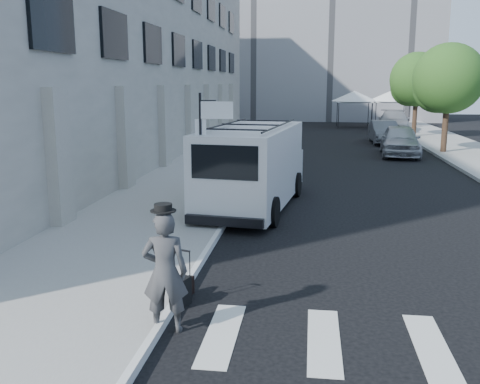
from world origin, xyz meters
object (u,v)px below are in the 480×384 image
(parked_car_a, at_px, (400,140))
(parked_car_b, at_px, (384,132))
(briefcase, at_px, (187,288))
(suitcase, at_px, (181,291))
(parked_car_c, at_px, (394,122))
(cargo_van, at_px, (253,166))
(businessman, at_px, (165,272))

(parked_car_a, height_order, parked_car_b, parked_car_a)
(briefcase, distance_m, suitcase, 0.42)
(parked_car_c, bearing_deg, parked_car_a, -89.99)
(cargo_van, relative_size, parked_car_c, 1.19)
(suitcase, height_order, parked_car_a, parked_car_a)
(parked_car_a, bearing_deg, parked_car_c, 88.23)
(suitcase, relative_size, cargo_van, 0.14)
(parked_car_a, xyz_separation_m, parked_car_c, (1.69, 14.22, 0.02))
(cargo_van, xyz_separation_m, parked_car_a, (6.58, 13.20, -0.47))
(businessman, xyz_separation_m, parked_car_a, (7.01, 22.10, -0.15))
(businessman, bearing_deg, parked_car_b, -112.65)
(cargo_van, relative_size, parked_car_a, 1.43)
(suitcase, bearing_deg, parked_car_a, 90.70)
(suitcase, relative_size, parked_car_c, 0.17)
(briefcase, xyz_separation_m, parked_car_c, (8.70, 34.91, 0.69))
(parked_car_c, bearing_deg, cargo_van, -99.98)
(briefcase, relative_size, suitcase, 0.44)
(parked_car_a, xyz_separation_m, parked_car_b, (-0.11, 6.01, -0.10))
(briefcase, distance_m, parked_car_b, 27.59)
(businessman, relative_size, cargo_van, 0.28)
(suitcase, distance_m, parked_car_c, 36.38)
(briefcase, bearing_deg, suitcase, -77.75)
(parked_car_a, distance_m, parked_car_c, 14.32)
(parked_car_a, bearing_deg, businessman, -102.57)
(briefcase, distance_m, parked_car_c, 35.99)
(businessman, height_order, parked_car_c, businessman)
(businessman, xyz_separation_m, parked_car_c, (8.70, 36.32, -0.13))
(briefcase, relative_size, parked_car_a, 0.09)
(suitcase, xyz_separation_m, parked_car_a, (7.01, 21.10, 0.57))
(briefcase, bearing_deg, parked_car_b, 87.67)
(businessman, distance_m, cargo_van, 8.92)
(businessman, relative_size, parked_car_a, 0.40)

